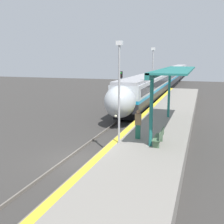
{
  "coord_description": "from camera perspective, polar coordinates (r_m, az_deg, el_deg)",
  "views": [
    {
      "loc": [
        6.59,
        -14.08,
        5.88
      ],
      "look_at": [
        0.57,
        4.46,
        2.09
      ],
      "focal_mm": 45.0,
      "sensor_mm": 36.0,
      "label": 1
    }
  ],
  "objects": [
    {
      "name": "railway_signal",
      "position": [
        31.37,
        1.86,
        5.15
      ],
      "size": [
        0.28,
        0.28,
        4.39
      ],
      "color": "#59595E",
      "rests_on": "ground_plane"
    },
    {
      "name": "train",
      "position": [
        56.44,
        11.32,
        7.0
      ],
      "size": [
        2.8,
        69.97,
        3.76
      ],
      "color": "black",
      "rests_on": "ground_plane"
    },
    {
      "name": "lamppost_near",
      "position": [
        15.69,
        1.47,
        5.18
      ],
      "size": [
        0.36,
        0.2,
        5.76
      ],
      "color": "#9E9EA3",
      "rests_on": "platform_right"
    },
    {
      "name": "rail_right",
      "position": [
        16.32,
        -4.41,
        -9.86
      ],
      "size": [
        0.08,
        90.0,
        0.15
      ],
      "primitive_type": "cube",
      "color": "slate",
      "rests_on": "ground_plane"
    },
    {
      "name": "platform_bench",
      "position": [
        16.13,
        9.64,
        -4.95
      ],
      "size": [
        0.44,
        1.72,
        0.89
      ],
      "color": "#4C6B4C",
      "rests_on": "platform_right"
    },
    {
      "name": "rail_left",
      "position": [
        16.9,
        -8.99,
        -9.23
      ],
      "size": [
        0.08,
        90.0,
        0.15
      ],
      "primitive_type": "cube",
      "color": "slate",
      "rests_on": "ground_plane"
    },
    {
      "name": "station_canopy",
      "position": [
        19.27,
        12.0,
        7.76
      ],
      "size": [
        2.02,
        11.27,
        4.14
      ],
      "color": "#1E6B66",
      "rests_on": "platform_right"
    },
    {
      "name": "person_waiting",
      "position": [
        17.06,
        5.32,
        -2.38
      ],
      "size": [
        0.36,
        0.23,
        1.78
      ],
      "color": "#1E604C",
      "rests_on": "platform_right"
    },
    {
      "name": "lamppost_mid",
      "position": [
        26.15,
        8.25,
        7.4
      ],
      "size": [
        0.36,
        0.2,
        5.76
      ],
      "color": "#9E9EA3",
      "rests_on": "platform_right"
    },
    {
      "name": "ground_plane",
      "position": [
        16.62,
        -6.73,
        -9.79
      ],
      "size": [
        120.0,
        120.0,
        0.0
      ],
      "primitive_type": "plane",
      "color": "#383533"
    },
    {
      "name": "platform_right",
      "position": [
        15.33,
        6.37,
        -9.58
      ],
      "size": [
        4.29,
        64.0,
        1.02
      ],
      "color": "gray",
      "rests_on": "ground_plane"
    }
  ]
}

